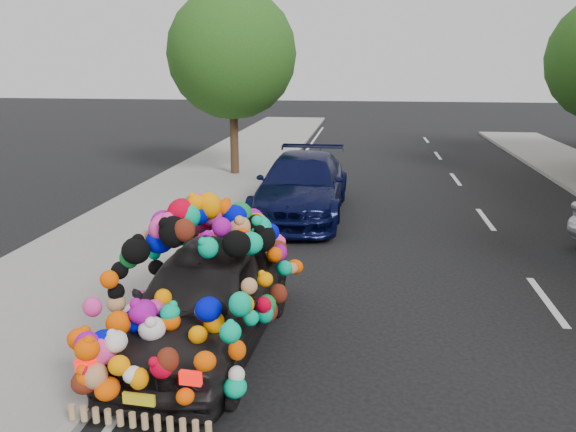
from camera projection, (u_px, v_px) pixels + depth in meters
The scene contains 7 objects.
ground at pixel (326, 289), 9.60m from camera, with size 100.00×100.00×0.00m, color black.
sidewalk at pixel (89, 273), 10.16m from camera, with size 4.00×60.00×0.12m, color gray.
kerb at pixel (193, 279), 9.90m from camera, with size 0.15×60.00×0.13m, color gray.
lane_markings at pixel (547, 301), 9.13m from camera, with size 6.00×50.00×0.01m, color silver, non-canonical shape.
tree_near_sidewalk at pixel (232, 54), 18.13m from camera, with size 4.20×4.20×6.13m.
plush_art_car at pixel (206, 274), 7.45m from camera, with size 2.25×4.40×2.04m.
navy_sedan at pixel (302, 186), 14.15m from camera, with size 2.12×5.21×1.51m, color black.
Camera 1 is at (0.59, -8.94, 3.74)m, focal length 35.00 mm.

